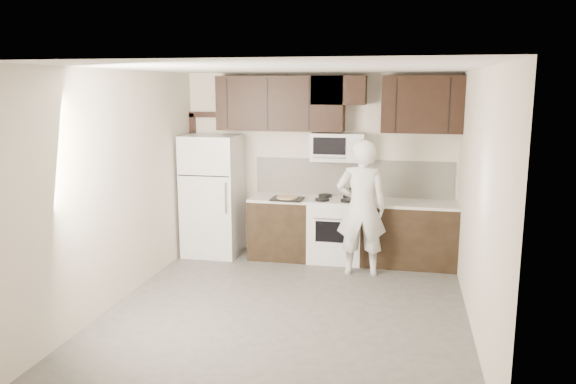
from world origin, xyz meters
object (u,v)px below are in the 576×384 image
(microwave, at_px, (338,147))
(refrigerator, at_px, (213,195))
(person, at_px, (361,208))
(stove, at_px, (336,229))

(microwave, bearing_deg, refrigerator, -174.85)
(refrigerator, height_order, person, person)
(microwave, height_order, refrigerator, microwave)
(stove, xyz_separation_m, person, (0.40, -0.53, 0.45))
(stove, relative_size, person, 0.51)
(stove, bearing_deg, microwave, 90.10)
(microwave, bearing_deg, person, -58.17)
(refrigerator, distance_m, person, 2.30)
(stove, xyz_separation_m, microwave, (-0.00, 0.12, 1.19))
(stove, relative_size, refrigerator, 0.52)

